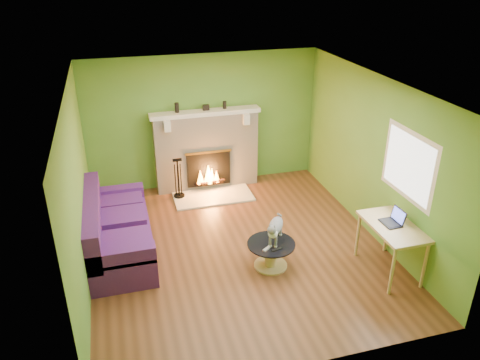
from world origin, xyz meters
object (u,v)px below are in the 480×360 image
object	(u,v)px
coffee_table	(271,253)
desk	(393,231)
sofa	(115,232)
cat	(276,229)

from	to	relation	value
coffee_table	desk	distance (m)	1.77
sofa	cat	xyz separation A→B (m)	(2.28, -0.95, 0.24)
sofa	desk	distance (m)	4.13
coffee_table	cat	distance (m)	0.39
desk	cat	distance (m)	1.65
cat	desk	bearing A→B (deg)	10.03
coffee_table	desk	bearing A→B (deg)	-19.42
coffee_table	sofa	bearing A→B (deg)	155.51
cat	sofa	bearing A→B (deg)	-170.66
coffee_table	cat	world-z (taller)	cat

